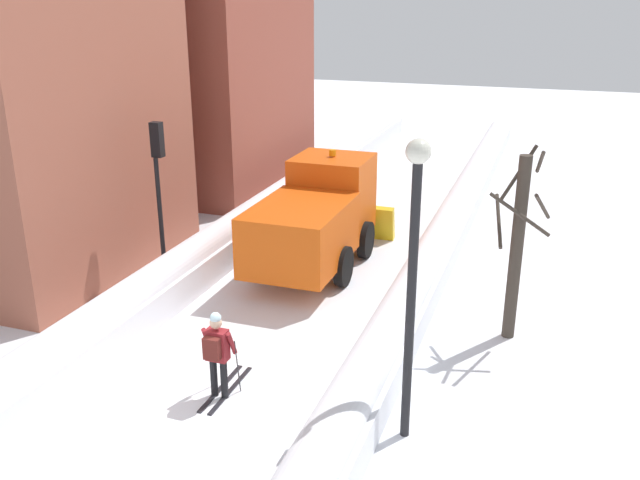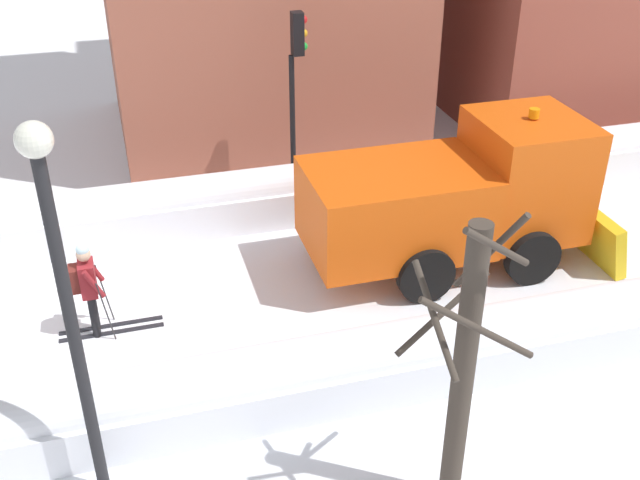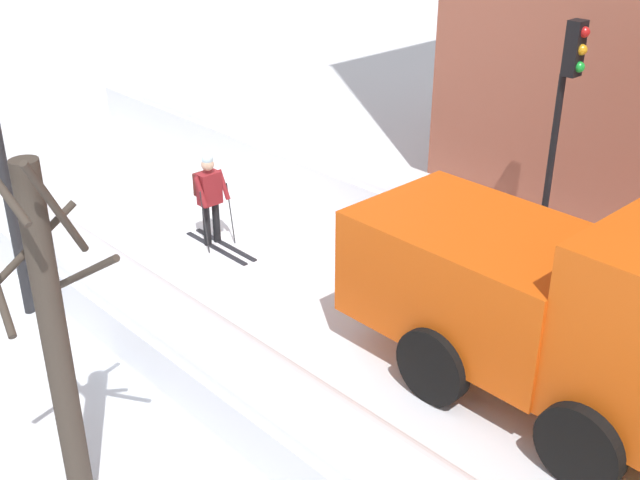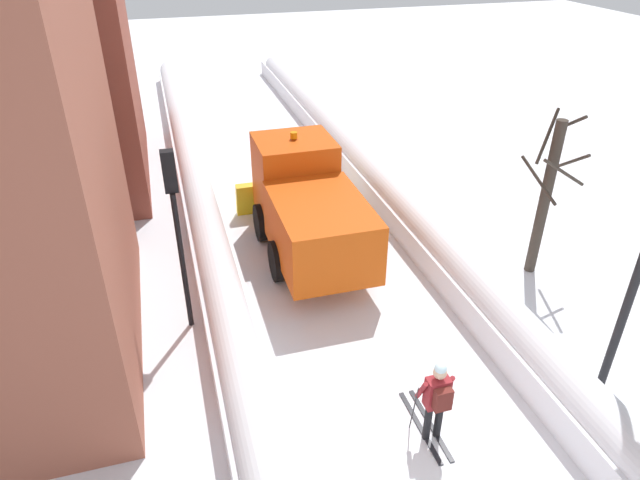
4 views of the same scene
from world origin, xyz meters
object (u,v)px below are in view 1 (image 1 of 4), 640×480
object	(u,v)px
plow_truck	(317,217)
street_lamp	(413,259)
traffic_light_pole	(159,172)
bare_tree_near	(517,244)
skier	(217,351)

from	to	relation	value
plow_truck	street_lamp	distance (m)	8.41
traffic_light_pole	bare_tree_near	distance (m)	9.14
skier	street_lamp	size ratio (longest dim) A/B	0.34
plow_truck	street_lamp	world-z (taller)	street_lamp
street_lamp	plow_truck	bearing A→B (deg)	120.45
plow_truck	bare_tree_near	xyz separation A→B (m)	(5.58, -2.64, 0.78)
plow_truck	skier	distance (m)	7.09
skier	street_lamp	distance (m)	4.37
street_lamp	traffic_light_pole	bearing A→B (deg)	148.39
traffic_light_pole	street_lamp	bearing A→B (deg)	-31.61
plow_truck	traffic_light_pole	distance (m)	4.51
plow_truck	street_lamp	bearing A→B (deg)	-59.55
bare_tree_near	skier	bearing A→B (deg)	-139.07
skier	plow_truck	bearing A→B (deg)	93.91
street_lamp	bare_tree_near	world-z (taller)	street_lamp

